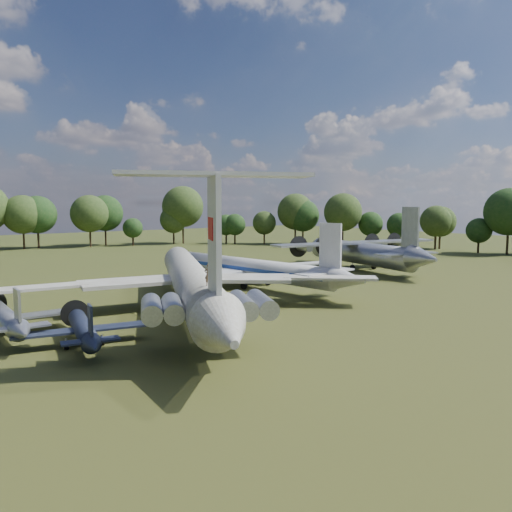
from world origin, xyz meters
TOP-DOWN VIEW (x-y plane):
  - ground at (0.00, 0.00)m, footprint 300.00×300.00m
  - il62_airliner at (-1.69, -2.79)m, footprint 60.67×66.74m
  - tu104_jet at (13.37, 6.46)m, footprint 33.65×42.13m
  - an12_transport at (39.24, 9.24)m, footprint 39.04×42.03m
  - small_prop_west at (-14.96, -8.45)m, footprint 13.56×16.55m
  - small_prop_northwest at (-19.29, -1.33)m, footprint 12.78×17.19m
  - person_on_il62 at (-7.97, -16.28)m, footprint 0.71×0.59m

SIDE VIEW (x-z plane):
  - ground at x=0.00m, z-range 0.00..0.00m
  - small_prop_west at x=-14.96m, z-range 0.00..2.15m
  - small_prop_northwest at x=-19.29m, z-range 0.00..2.48m
  - tu104_jet at x=13.37m, z-range 0.00..3.89m
  - an12_transport at x=39.24m, z-range 0.00..4.78m
  - il62_airliner at x=-1.69m, z-range 0.00..5.32m
  - person_on_il62 at x=-7.97m, z-range 5.32..7.00m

